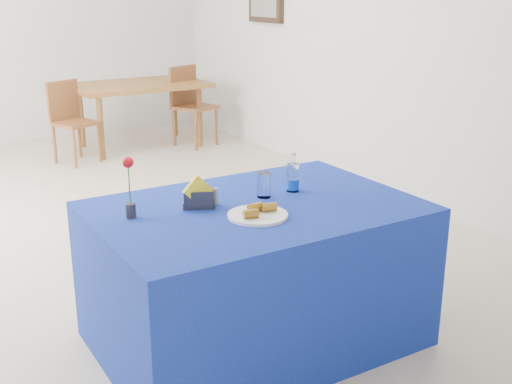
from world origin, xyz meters
TOP-DOWN VIEW (x-y plane):
  - floor at (0.00, 0.00)m, footprint 7.00×7.00m
  - plate at (0.08, -2.16)m, footprint 0.29×0.29m
  - drinking_glass at (0.26, -1.92)m, footprint 0.07×0.07m
  - salt_shaker at (-0.01, -1.90)m, footprint 0.03×0.03m
  - pepper_shaker at (-0.02, -1.89)m, footprint 0.03×0.03m
  - blue_table at (0.16, -2.01)m, footprint 1.60×1.10m
  - water_bottle at (0.45, -1.91)m, footprint 0.07×0.07m
  - napkin_holder at (-0.11, -1.90)m, footprint 0.17×0.12m
  - rose_vase at (-0.44, -1.86)m, footprint 0.05×0.05m
  - oak_table at (1.27, 2.47)m, footprint 1.52×0.99m
  - chair_bg_left at (0.38, 2.20)m, footprint 0.51×0.51m
  - chair_bg_right at (1.83, 2.27)m, footprint 0.53×0.53m
  - banana_pieces at (0.08, -2.16)m, footprint 0.20×0.13m

SIDE VIEW (x-z plane):
  - floor at x=0.00m, z-range 0.00..0.00m
  - blue_table at x=0.16m, z-range 0.00..0.76m
  - chair_bg_left at x=0.38m, z-range 0.07..0.94m
  - chair_bg_right at x=1.83m, z-range 0.07..1.01m
  - oak_table at x=1.27m, z-range 0.30..1.06m
  - plate at x=0.08m, z-range 0.76..0.77m
  - banana_pieces at x=0.08m, z-range 0.77..0.82m
  - salt_shaker at x=-0.01m, z-range 0.76..0.84m
  - pepper_shaker at x=-0.02m, z-range 0.76..0.84m
  - napkin_holder at x=-0.11m, z-range 0.72..0.89m
  - drinking_glass at x=0.26m, z-range 0.76..0.89m
  - water_bottle at x=0.45m, z-range 0.72..0.94m
  - rose_vase at x=-0.44m, z-range 0.76..1.06m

